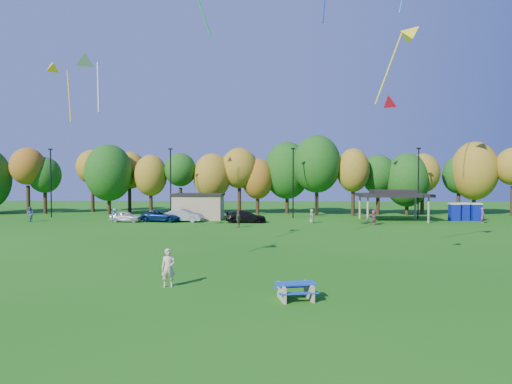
{
  "coord_description": "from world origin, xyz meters",
  "views": [
    {
      "loc": [
        -0.33,
        -19.11,
        5.46
      ],
      "look_at": [
        -1.39,
        6.0,
        4.58
      ],
      "focal_mm": 32.0,
      "sensor_mm": 36.0,
      "label": 1
    }
  ],
  "objects_px": {
    "car_a": "(126,217)",
    "car_b": "(184,216)",
    "porta_potties": "(465,212)",
    "car_d": "(246,217)",
    "picnic_table": "(296,290)",
    "car_c": "(163,216)",
    "kite_flyer": "(168,268)"
  },
  "relations": [
    {
      "from": "car_a",
      "to": "car_b",
      "type": "bearing_deg",
      "value": -81.24
    },
    {
      "from": "porta_potties",
      "to": "car_d",
      "type": "height_order",
      "value": "porta_potties"
    },
    {
      "from": "car_a",
      "to": "car_b",
      "type": "height_order",
      "value": "car_b"
    },
    {
      "from": "picnic_table",
      "to": "car_d",
      "type": "distance_m",
      "value": 33.51
    },
    {
      "from": "picnic_table",
      "to": "car_c",
      "type": "xyz_separation_m",
      "value": [
        -14.36,
        33.88,
        0.25
      ]
    },
    {
      "from": "porta_potties",
      "to": "kite_flyer",
      "type": "xyz_separation_m",
      "value": [
        -28.44,
        -34.59,
        -0.15
      ]
    },
    {
      "from": "picnic_table",
      "to": "kite_flyer",
      "type": "relative_size",
      "value": 1.05
    },
    {
      "from": "kite_flyer",
      "to": "car_b",
      "type": "relative_size",
      "value": 0.41
    },
    {
      "from": "porta_potties",
      "to": "car_c",
      "type": "xyz_separation_m",
      "value": [
        -36.65,
        -2.76,
        -0.41
      ]
    },
    {
      "from": "picnic_table",
      "to": "car_c",
      "type": "relative_size",
      "value": 0.4
    },
    {
      "from": "porta_potties",
      "to": "car_d",
      "type": "distance_m",
      "value": 26.87
    },
    {
      "from": "car_d",
      "to": "car_c",
      "type": "bearing_deg",
      "value": 85.2
    },
    {
      "from": "car_c",
      "to": "car_d",
      "type": "relative_size",
      "value": 1.03
    },
    {
      "from": "car_b",
      "to": "car_d",
      "type": "relative_size",
      "value": 0.95
    },
    {
      "from": "car_d",
      "to": "car_a",
      "type": "bearing_deg",
      "value": 88.84
    },
    {
      "from": "kite_flyer",
      "to": "car_b",
      "type": "xyz_separation_m",
      "value": [
        -5.64,
        31.73,
        -0.19
      ]
    },
    {
      "from": "picnic_table",
      "to": "car_a",
      "type": "xyz_separation_m",
      "value": [
        -18.62,
        33.25,
        0.21
      ]
    },
    {
      "from": "car_c",
      "to": "car_a",
      "type": "bearing_deg",
      "value": 109.66
    },
    {
      "from": "car_c",
      "to": "car_d",
      "type": "bearing_deg",
      "value": -82.46
    },
    {
      "from": "kite_flyer",
      "to": "picnic_table",
      "type": "bearing_deg",
      "value": -30.85
    },
    {
      "from": "car_b",
      "to": "car_d",
      "type": "height_order",
      "value": "car_b"
    },
    {
      "from": "porta_potties",
      "to": "kite_flyer",
      "type": "relative_size",
      "value": 1.98
    },
    {
      "from": "porta_potties",
      "to": "kite_flyer",
      "type": "distance_m",
      "value": 44.78
    },
    {
      "from": "car_a",
      "to": "car_d",
      "type": "distance_m",
      "value": 14.27
    },
    {
      "from": "porta_potties",
      "to": "car_c",
      "type": "bearing_deg",
      "value": -175.69
    },
    {
      "from": "car_c",
      "to": "car_b",
      "type": "bearing_deg",
      "value": -80.88
    },
    {
      "from": "car_d",
      "to": "car_b",
      "type": "bearing_deg",
      "value": 84.66
    },
    {
      "from": "porta_potties",
      "to": "car_a",
      "type": "relative_size",
      "value": 0.99
    },
    {
      "from": "car_b",
      "to": "picnic_table",
      "type": "bearing_deg",
      "value": -153.99
    },
    {
      "from": "porta_potties",
      "to": "picnic_table",
      "type": "height_order",
      "value": "porta_potties"
    },
    {
      "from": "car_a",
      "to": "porta_potties",
      "type": "bearing_deg",
      "value": -80.96
    },
    {
      "from": "picnic_table",
      "to": "car_b",
      "type": "distance_m",
      "value": 35.78
    }
  ]
}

